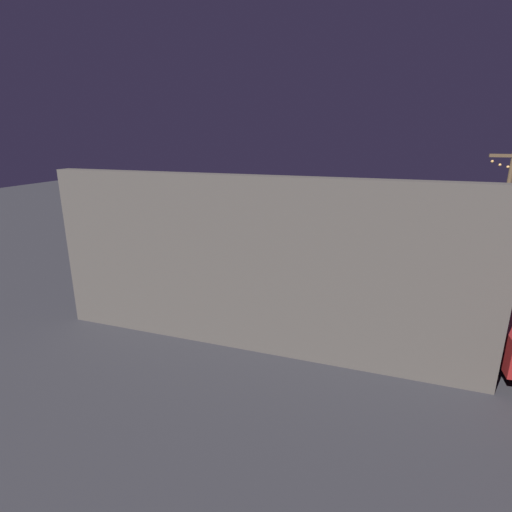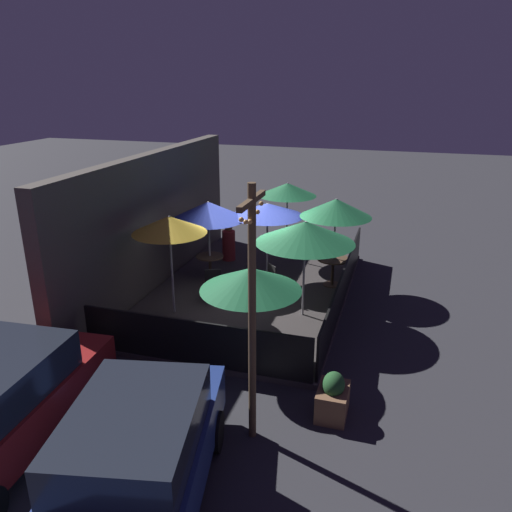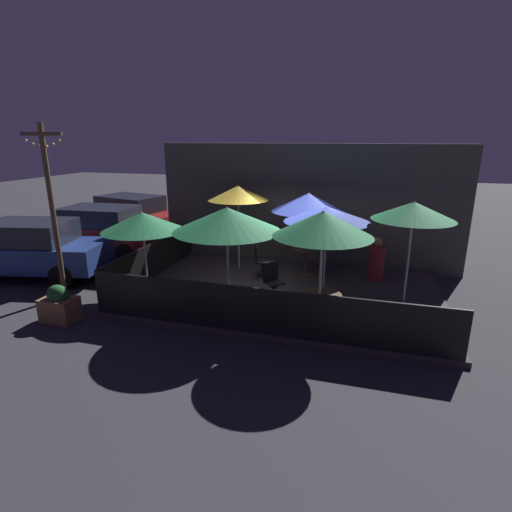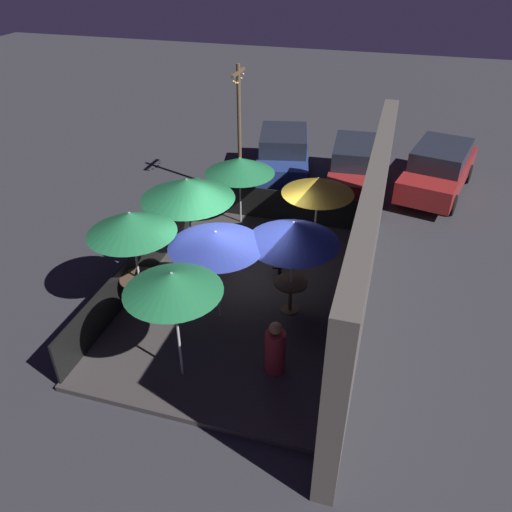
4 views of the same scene
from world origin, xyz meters
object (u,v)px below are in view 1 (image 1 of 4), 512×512
object	(u,v)px
patio_chair_1	(299,271)
patron_0	(192,286)
dining_table_0	(262,290)
planter_box	(449,273)
dining_table_1	(271,252)
light_post	(503,219)
patio_umbrella_0	(262,233)
patio_umbrella_2	(334,214)
patio_chair_0	(313,292)
patio_umbrella_1	(272,204)
patio_umbrella_3	(256,221)
patio_umbrella_4	(420,234)
patio_umbrella_5	(348,235)
patio_umbrella_6	(198,209)

from	to	relation	value
patio_chair_1	patron_0	distance (m)	3.16
dining_table_0	planter_box	bearing A→B (deg)	-138.69
dining_table_1	patron_0	size ratio (longest dim) A/B	0.74
light_post	patio_umbrella_0	bearing A→B (deg)	27.91
patio_umbrella_2	light_post	xyz separation A→B (m)	(-4.33, -0.08, 0.12)
patio_chair_0	dining_table_1	bearing A→B (deg)	-79.55
patio_chair_0	patron_0	world-z (taller)	patron_0
patio_umbrella_0	planter_box	distance (m)	6.50
patio_umbrella_1	patio_umbrella_3	size ratio (longest dim) A/B	1.10
patio_umbrella_4	dining_table_1	world-z (taller)	patio_umbrella_4
patio_umbrella_4	patio_umbrella_5	bearing A→B (deg)	57.08
patio_umbrella_1	patio_umbrella_5	world-z (taller)	patio_umbrella_1
patio_chair_0	planter_box	world-z (taller)	patio_chair_0
dining_table_0	planter_box	distance (m)	6.25
patio_umbrella_3	patio_chair_0	world-z (taller)	patio_umbrella_3
planter_box	patio_umbrella_5	bearing A→B (deg)	57.95
patio_umbrella_0	planter_box	bearing A→B (deg)	-138.69
dining_table_0	patron_0	size ratio (longest dim) A/B	0.66
patio_umbrella_2	patron_0	world-z (taller)	patio_umbrella_2
patio_chair_0	patio_umbrella_4	bearing A→B (deg)	-169.10
patio_umbrella_2	patio_chair_0	bearing A→B (deg)	87.89
patio_umbrella_2	patio_umbrella_5	distance (m)	3.12
patron_0	light_post	bearing A→B (deg)	28.09
patio_chair_1	dining_table_0	bearing A→B (deg)	122.66
patio_chair_1	planter_box	bearing A→B (deg)	-107.46
patio_umbrella_4	dining_table_0	bearing A→B (deg)	32.70
dining_table_1	light_post	size ratio (longest dim) A/B	0.21
patio_umbrella_0	patio_umbrella_2	bearing A→B (deg)	-113.59
patio_umbrella_6	patio_umbrella_5	bearing A→B (deg)	159.27
dining_table_1	patio_chair_1	distance (m)	1.79
patron_0	dining_table_1	bearing A→B (deg)	77.80
patio_umbrella_4	dining_table_1	bearing A→B (deg)	-12.31
patio_chair_1	light_post	world-z (taller)	light_post
patio_umbrella_2	planter_box	size ratio (longest dim) A/B	2.83
patio_umbrella_0	patron_0	bearing A→B (deg)	3.88
patio_umbrella_5	patio_chair_1	xyz separation A→B (m)	(1.55, -2.14, -1.70)
patio_chair_0	light_post	xyz separation A→B (m)	(-4.42, -2.41, 1.70)
dining_table_1	patio_chair_0	world-z (taller)	patio_chair_0
patron_0	patio_umbrella_2	bearing A→B (deg)	49.47
patio_chair_1	planter_box	world-z (taller)	patio_chair_1
patio_umbrella_2	patio_umbrella_3	xyz separation A→B (m)	(1.91, 1.43, -0.05)
patio_umbrella_2	dining_table_1	world-z (taller)	patio_umbrella_2
patio_umbrella_2	dining_table_0	distance (m)	3.47
patio_umbrella_0	patio_umbrella_6	distance (m)	2.95
dining_table_1	light_post	world-z (taller)	light_post
patron_0	planter_box	bearing A→B (deg)	38.53
patio_umbrella_4	patio_umbrella_3	bearing A→B (deg)	11.49
patio_umbrella_0	patio_umbrella_4	distance (m)	4.30
patio_umbrella_1	patron_0	bearing A→B (deg)	72.19
dining_table_1	patio_chair_0	size ratio (longest dim) A/B	0.96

